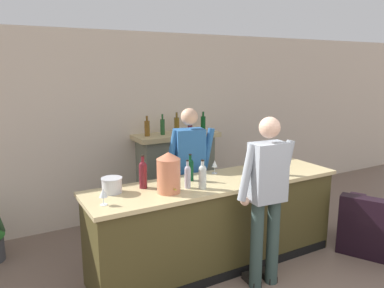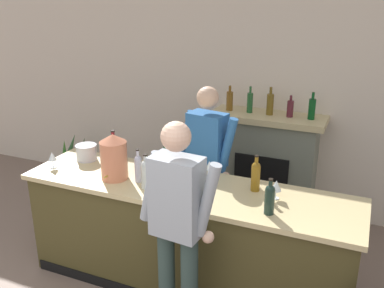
% 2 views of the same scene
% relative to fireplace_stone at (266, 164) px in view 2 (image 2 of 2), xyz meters
% --- Properties ---
extents(wall_back_panel, '(12.00, 0.07, 2.75)m').
position_rel_fireplace_stone_xyz_m(wall_back_panel, '(-0.42, 0.26, 0.73)').
color(wall_back_panel, beige).
rests_on(wall_back_panel, ground_plane).
extents(bar_counter, '(2.96, 0.76, 1.01)m').
position_rel_fireplace_stone_xyz_m(bar_counter, '(-0.31, -1.63, -0.14)').
color(bar_counter, '#443C1D').
rests_on(bar_counter, ground_plane).
extents(fireplace_stone, '(1.30, 0.52, 1.58)m').
position_rel_fireplace_stone_xyz_m(fireplace_stone, '(0.00, 0.00, 0.00)').
color(fireplace_stone, slate).
rests_on(fireplace_stone, ground_plane).
extents(potted_plant_corner, '(0.46, 0.49, 0.73)m').
position_rel_fireplace_stone_xyz_m(potted_plant_corner, '(-2.61, -0.27, -0.33)').
color(potted_plant_corner, '#45464A').
rests_on(potted_plant_corner, ground_plane).
extents(person_customer, '(0.66, 0.33, 1.78)m').
position_rel_fireplace_stone_xyz_m(person_customer, '(-0.11, -2.23, 0.34)').
color(person_customer, '#2F413D').
rests_on(person_customer, ground_plane).
extents(person_bartender, '(0.65, 0.35, 1.76)m').
position_rel_fireplace_stone_xyz_m(person_bartender, '(-0.35, -1.05, 0.33)').
color(person_bartender, '#303B42').
rests_on(person_bartender, ground_plane).
extents(copper_dispenser, '(0.24, 0.28, 0.42)m').
position_rel_fireplace_stone_xyz_m(copper_dispenser, '(-0.96, -1.73, 0.57)').
color(copper_dispenser, '#C67250').
rests_on(copper_dispenser, bar_counter).
extents(ice_bucket_steel, '(0.21, 0.21, 0.16)m').
position_rel_fireplace_stone_xyz_m(ice_bucket_steel, '(-1.46, -1.46, 0.44)').
color(ice_bucket_steel, silver).
rests_on(ice_bucket_steel, bar_counter).
extents(wine_bottle_port_short, '(0.08, 0.08, 0.29)m').
position_rel_fireplace_stone_xyz_m(wine_bottle_port_short, '(0.46, -1.82, 0.49)').
color(wine_bottle_port_short, '#192B23').
rests_on(wine_bottle_port_short, bar_counter).
extents(wine_bottle_riesling_slim, '(0.07, 0.07, 0.30)m').
position_rel_fireplace_stone_xyz_m(wine_bottle_riesling_slim, '(-0.58, -1.49, 0.50)').
color(wine_bottle_riesling_slim, '#08381C').
rests_on(wine_bottle_riesling_slim, bar_counter).
extents(wine_bottle_cabernet_heavy, '(0.08, 0.08, 0.31)m').
position_rel_fireplace_stone_xyz_m(wine_bottle_cabernet_heavy, '(-0.61, -1.80, 0.50)').
color(wine_bottle_cabernet_heavy, '#B2B9B4').
rests_on(wine_bottle_cabernet_heavy, bar_counter).
extents(wine_bottle_rose_blush, '(0.06, 0.06, 0.30)m').
position_rel_fireplace_stone_xyz_m(wine_bottle_rose_blush, '(-0.73, -1.71, 0.50)').
color(wine_bottle_rose_blush, '#A8A6B8').
rests_on(wine_bottle_rose_blush, bar_counter).
extents(wine_bottle_chardonnay_pale, '(0.08, 0.08, 0.35)m').
position_rel_fireplace_stone_xyz_m(wine_bottle_chardonnay_pale, '(-1.13, -1.48, 0.52)').
color(wine_bottle_chardonnay_pale, maroon).
rests_on(wine_bottle_chardonnay_pale, bar_counter).
extents(wine_bottle_merlot_tall, '(0.08, 0.08, 0.32)m').
position_rel_fireplace_stone_xyz_m(wine_bottle_merlot_tall, '(0.26, -1.48, 0.51)').
color(wine_bottle_merlot_tall, brown).
rests_on(wine_bottle_merlot_tall, bar_counter).
extents(wine_glass_back_row, '(0.07, 0.07, 0.16)m').
position_rel_fireplace_stone_xyz_m(wine_glass_back_row, '(-0.19, -1.38, 0.48)').
color(wine_glass_back_row, silver).
rests_on(wine_glass_back_row, bar_counter).
extents(wine_glass_front_right, '(0.08, 0.08, 0.16)m').
position_rel_fireplace_stone_xyz_m(wine_glass_front_right, '(-1.63, -1.76, 0.48)').
color(wine_glass_front_right, silver).
rests_on(wine_glass_front_right, bar_counter).
extents(wine_glass_near_bucket, '(0.07, 0.07, 0.14)m').
position_rel_fireplace_stone_xyz_m(wine_glass_near_bucket, '(-0.15, -1.91, 0.47)').
color(wine_glass_near_bucket, silver).
rests_on(wine_glass_near_bucket, bar_counter).
extents(wine_glass_by_dispenser, '(0.08, 0.08, 0.16)m').
position_rel_fireplace_stone_xyz_m(wine_glass_by_dispenser, '(0.45, -1.56, 0.48)').
color(wine_glass_by_dispenser, silver).
rests_on(wine_glass_by_dispenser, bar_counter).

